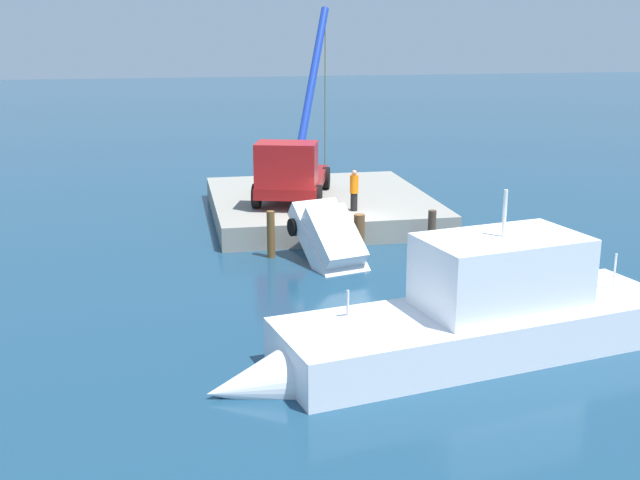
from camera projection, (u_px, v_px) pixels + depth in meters
ground at (344, 246)px, 30.02m from camera, size 200.00×200.00×0.00m
dock at (320, 206)px, 34.53m from camera, size 10.04×9.34×0.94m
crane_truck at (292, 167)px, 32.90m from camera, size 8.54×4.71×8.05m
dock_worker at (354, 190)px, 31.33m from camera, size 0.34×0.34×1.66m
salvaged_car at (333, 247)px, 27.43m from camera, size 4.06×2.79×3.16m
moored_yacht at (430, 344)px, 19.68m from camera, size 5.44×12.91×5.62m
piling_near at (271, 234)px, 28.31m from camera, size 0.29×0.29×1.72m
piling_mid at (359, 233)px, 29.16m from camera, size 0.41×0.41×1.40m
piling_far at (432, 229)px, 29.63m from camera, size 0.31×0.31×1.44m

